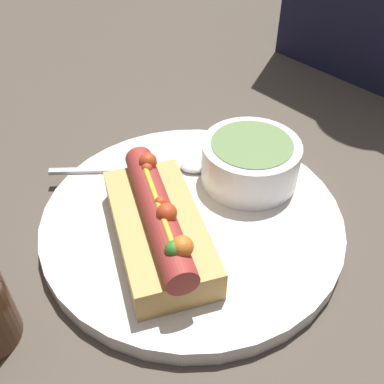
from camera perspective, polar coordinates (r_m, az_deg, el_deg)
The scene contains 5 objects.
ground_plane at distance 0.46m, azimuth 0.00°, elevation -4.45°, with size 4.00×4.00×0.00m, color #4C4238.
dinner_plate at distance 0.45m, azimuth 0.00°, elevation -3.65°, with size 0.30×0.30×0.02m.
hot_dog at distance 0.40m, azimuth -4.22°, elevation -4.22°, with size 0.17×0.13×0.06m.
soup_bowl at distance 0.47m, azimuth 7.26°, elevation 4.13°, with size 0.10×0.10×0.05m.
spoon at distance 0.49m, azimuth -3.62°, elevation 3.10°, with size 0.12×0.15×0.01m.
Camera 1 is at (0.23, -0.21, 0.33)m, focal length 42.00 mm.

